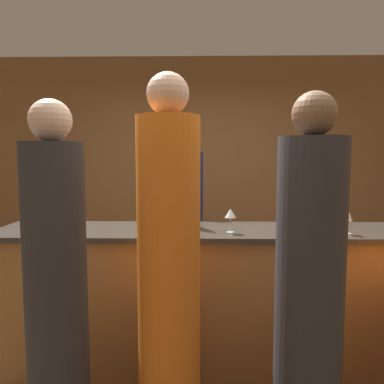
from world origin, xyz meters
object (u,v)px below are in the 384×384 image
at_px(guest_1, 170,275).
at_px(ice_bucket, 314,214).
at_px(wine_bottle_0, 195,212).
at_px(bartender, 184,234).
at_px(guest_0, 310,295).
at_px(guest_2, 57,294).

bearing_deg(guest_1, ice_bucket, 38.02).
relative_size(guest_1, wine_bottle_0, 6.61).
bearing_deg(ice_bucket, wine_bottle_0, -175.76).
height_order(bartender, ice_bucket, bartender).
xyz_separation_m(guest_1, wine_bottle_0, (0.13, 0.71, 0.23)).
height_order(guest_0, wine_bottle_0, guest_0).
relative_size(bartender, ice_bucket, 9.64).
distance_m(guest_1, wine_bottle_0, 0.76).
height_order(bartender, guest_2, guest_2).
height_order(guest_2, wine_bottle_0, guest_2).
xyz_separation_m(guest_0, ice_bucket, (0.28, 0.89, 0.27)).
bearing_deg(bartender, guest_1, 89.26).
relative_size(bartender, wine_bottle_0, 6.06).
xyz_separation_m(bartender, ice_bucket, (0.97, -0.71, 0.30)).
xyz_separation_m(guest_0, wine_bottle_0, (-0.58, 0.82, 0.29)).
bearing_deg(wine_bottle_0, guest_1, -100.23).
bearing_deg(guest_0, ice_bucket, 72.25).
relative_size(guest_2, wine_bottle_0, 6.13).
bearing_deg(guest_1, bartender, 89.26).
height_order(guest_0, guest_1, guest_1).
bearing_deg(guest_2, ice_bucket, 29.32).
bearing_deg(guest_2, guest_0, -0.70).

